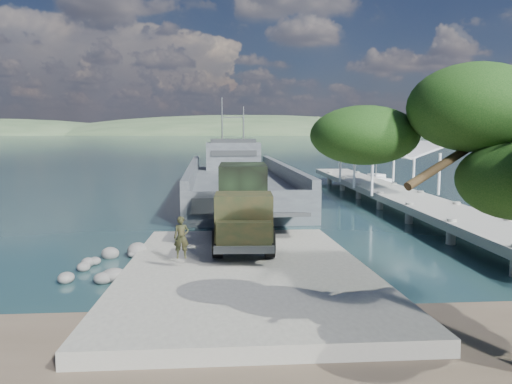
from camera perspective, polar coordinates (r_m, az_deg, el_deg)
name	(u,v)px	position (r m, az deg, el deg)	size (l,w,h in m)	color
ground	(244,269)	(22.49, -1.37, -8.76)	(1400.00, 1400.00, 0.00)	#1C3A44
boat_ramp	(245,270)	(21.46, -1.23, -8.85)	(10.00, 18.00, 0.50)	gray
shoreline_rocks	(105,268)	(23.52, -16.86, -8.37)	(3.20, 5.60, 0.90)	#605F5D
distant_headlands	(263,135)	(583.87, 0.83, 6.56)	(1000.00, 240.00, 48.00)	#375233
pier	(389,185)	(42.99, 14.92, 0.82)	(6.40, 44.00, 6.10)	#A2A399
landing_craft	(238,187)	(46.47, -2.05, 0.60)	(9.61, 35.59, 10.52)	#3E4449
military_truck	(243,205)	(24.91, -1.48, -1.49)	(3.02, 8.44, 3.86)	black
soldier	(182,247)	(20.89, -8.50, -6.21)	(0.63, 0.42, 1.74)	black
sailboat_near	(376,183)	(56.14, 13.56, 1.00)	(2.22, 5.32, 6.28)	white
sailboat_far	(372,180)	(59.13, 13.09, 1.33)	(3.41, 5.60, 6.58)	white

